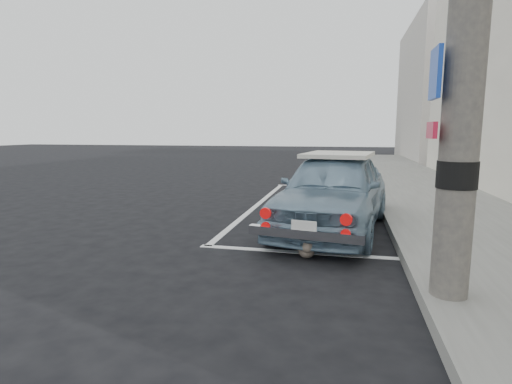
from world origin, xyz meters
TOP-DOWN VIEW (x-y plane):
  - ground at (0.00, 0.00)m, footprint 80.00×80.00m
  - sidewalk at (3.20, 2.00)m, footprint 2.80×40.00m
  - building_far at (6.35, 20.00)m, footprint 3.50×10.00m
  - pline_rear at (0.50, -0.50)m, footprint 3.00×0.12m
  - pline_front at (0.50, 6.50)m, footprint 3.00×0.12m
  - pline_side at (-0.90, 3.00)m, footprint 0.12×7.00m
  - retro_coupe at (0.87, 1.00)m, footprint 2.20×4.17m
  - cat at (0.58, -0.71)m, footprint 0.28×0.51m

SIDE VIEW (x-z plane):
  - ground at x=0.00m, z-range 0.00..0.00m
  - pline_rear at x=0.50m, z-range 0.00..0.01m
  - pline_front at x=0.50m, z-range 0.00..0.01m
  - pline_side at x=-0.90m, z-range 0.00..0.01m
  - sidewalk at x=3.20m, z-range 0.00..0.15m
  - cat at x=0.58m, z-range -0.01..0.26m
  - retro_coupe at x=0.87m, z-range 0.01..1.36m
  - building_far at x=6.35m, z-range 0.00..8.00m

